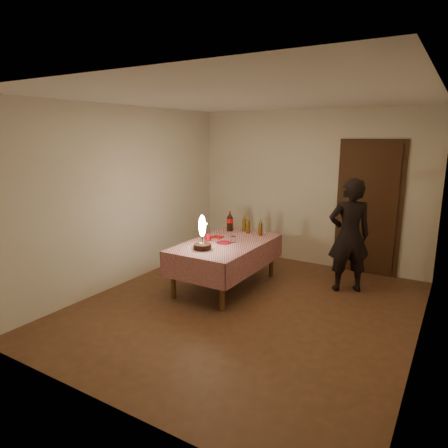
{
  "coord_description": "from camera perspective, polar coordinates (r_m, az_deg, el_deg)",
  "views": [
    {
      "loc": [
        2.24,
        -4.23,
        2.18
      ],
      "look_at": [
        -0.61,
        0.48,
        0.95
      ],
      "focal_mm": 32.0,
      "sensor_mm": 36.0,
      "label": 1
    }
  ],
  "objects": [
    {
      "name": "ground",
      "position": [
        5.26,
        2.99,
        -11.9
      ],
      "size": [
        4.0,
        4.5,
        0.01
      ],
      "primitive_type": "cube",
      "color": "brown",
      "rests_on": "ground"
    },
    {
      "name": "room_shell",
      "position": [
        4.87,
        3.99,
        6.36
      ],
      "size": [
        4.04,
        4.54,
        2.62
      ],
      "color": "silver",
      "rests_on": "ground"
    },
    {
      "name": "dining_table",
      "position": [
        5.78,
        0.26,
        -3.49
      ],
      "size": [
        1.02,
        1.72,
        0.67
      ],
      "color": "brown",
      "rests_on": "ground"
    },
    {
      "name": "birthday_cake",
      "position": [
        5.35,
        -3.12,
        -2.28
      ],
      "size": [
        0.3,
        0.3,
        0.47
      ],
      "color": "white",
      "rests_on": "dining_table"
    },
    {
      "name": "red_plate",
      "position": [
        5.71,
        -0.02,
        -2.68
      ],
      "size": [
        0.22,
        0.22,
        0.01
      ],
      "primitive_type": "cylinder",
      "color": "#B80C23",
      "rests_on": "dining_table"
    },
    {
      "name": "red_cup",
      "position": [
        5.83,
        -2.29,
        -1.89
      ],
      "size": [
        0.08,
        0.08,
        0.1
      ],
      "primitive_type": "cylinder",
      "color": "#AD0C1B",
      "rests_on": "dining_table"
    },
    {
      "name": "clear_cup",
      "position": [
        5.74,
        1.3,
        -2.19
      ],
      "size": [
        0.07,
        0.07,
        0.09
      ],
      "primitive_type": "cylinder",
      "color": "silver",
      "rests_on": "dining_table"
    },
    {
      "name": "napkin_stack",
      "position": [
        5.99,
        -0.95,
        -1.9
      ],
      "size": [
        0.15,
        0.15,
        0.02
      ],
      "primitive_type": "cube",
      "color": "#B01914",
      "rests_on": "dining_table"
    },
    {
      "name": "cola_bottle",
      "position": [
        6.39,
        0.84,
        0.36
      ],
      "size": [
        0.1,
        0.1,
        0.32
      ],
      "color": "black",
      "rests_on": "dining_table"
    },
    {
      "name": "amber_bottle_left",
      "position": [
        6.4,
        2.92,
        0.03
      ],
      "size": [
        0.06,
        0.06,
        0.25
      ],
      "color": "#563A0E",
      "rests_on": "dining_table"
    },
    {
      "name": "amber_bottle_right",
      "position": [
        6.13,
        5.23,
        -0.56
      ],
      "size": [
        0.06,
        0.06,
        0.25
      ],
      "color": "#563A0E",
      "rests_on": "dining_table"
    },
    {
      "name": "amber_bottle_mid",
      "position": [
        6.27,
        3.46,
        -0.24
      ],
      "size": [
        0.06,
        0.06,
        0.25
      ],
      "color": "#563A0E",
      "rests_on": "dining_table"
    },
    {
      "name": "photographer",
      "position": [
        5.85,
        17.44,
        -1.56
      ],
      "size": [
        0.7,
        0.64,
        1.61
      ],
      "color": "black",
      "rests_on": "ground"
    }
  ]
}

